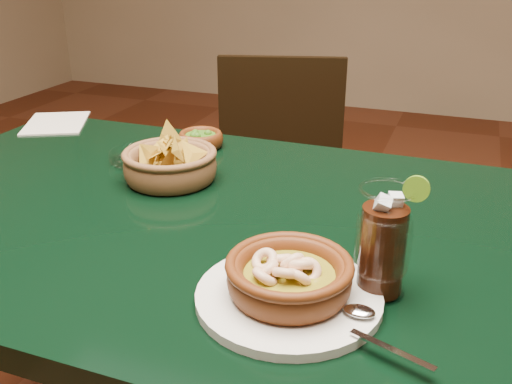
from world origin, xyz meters
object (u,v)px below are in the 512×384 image
(dining_table, at_px, (187,258))
(shrimp_plate, at_px, (289,281))
(cola_drink, at_px, (383,243))
(chip_basket, at_px, (170,164))
(dining_chair, at_px, (278,194))

(dining_table, bearing_deg, shrimp_plate, -38.53)
(dining_table, xyz_separation_m, cola_drink, (0.36, -0.14, 0.17))
(cola_drink, bearing_deg, chip_basket, 150.99)
(shrimp_plate, bearing_deg, dining_table, 141.47)
(dining_table, distance_m, shrimp_plate, 0.35)
(shrimp_plate, bearing_deg, dining_chair, 109.16)
(dining_table, xyz_separation_m, chip_basket, (-0.08, 0.10, 0.13))
(dining_table, bearing_deg, cola_drink, -21.35)
(dining_table, relative_size, shrimp_plate, 3.91)
(dining_table, relative_size, chip_basket, 5.70)
(dining_table, relative_size, dining_chair, 1.39)
(dining_chair, xyz_separation_m, chip_basket, (-0.02, -0.60, 0.31))
(dining_chair, bearing_deg, chip_basket, -91.88)
(shrimp_plate, bearing_deg, chip_basket, 137.63)
(chip_basket, distance_m, cola_drink, 0.50)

